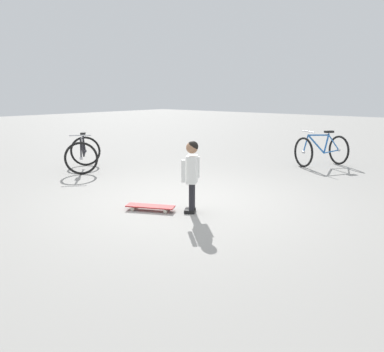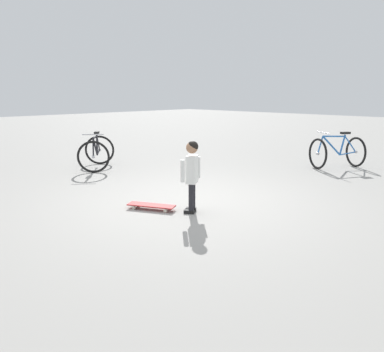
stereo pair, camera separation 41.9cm
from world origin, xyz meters
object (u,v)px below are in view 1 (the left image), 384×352
at_px(child_person, 192,169).
at_px(bicycle_near, 83,153).
at_px(bicycle_mid, 321,150).
at_px(skateboard, 150,207).

distance_m(child_person, bicycle_near, 3.99).
distance_m(child_person, bicycle_mid, 4.79).
height_order(child_person, skateboard, child_person).
relative_size(child_person, bicycle_mid, 0.83).
xyz_separation_m(skateboard, bicycle_near, (-3.36, 1.14, 0.32)).
bearing_deg(child_person, skateboard, -148.60).
height_order(bicycle_near, bicycle_mid, same).
xyz_separation_m(skateboard, bicycle_mid, (0.60, 5.11, 0.32)).
bearing_deg(bicycle_near, skateboard, -18.71).
relative_size(skateboard, bicycle_near, 0.58).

